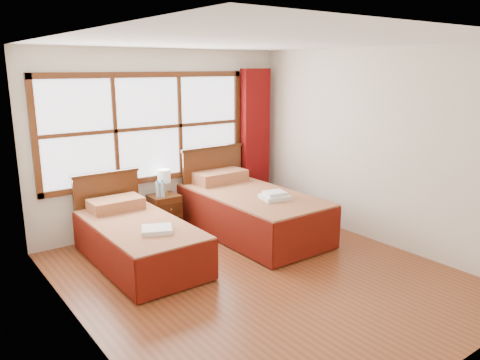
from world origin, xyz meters
TOP-DOWN VIEW (x-y plane):
  - floor at (0.00, 0.00)m, footprint 4.50×4.50m
  - ceiling at (0.00, 0.00)m, footprint 4.50×4.50m
  - wall_back at (0.00, 2.25)m, footprint 4.00×0.00m
  - wall_left at (-2.00, 0.00)m, footprint 0.00×4.50m
  - wall_right at (2.00, 0.00)m, footprint 0.00×4.50m
  - window at (-0.25, 2.21)m, footprint 3.16×0.06m
  - curtain at (1.60, 2.11)m, footprint 0.50×0.16m
  - bed_left at (-0.95, 1.20)m, footprint 1.00×2.02m
  - bed_right at (0.77, 1.20)m, footprint 1.17×2.28m
  - nightstand at (-0.16, 1.99)m, footprint 0.41×0.41m
  - towels_left at (-0.91, 0.73)m, footprint 0.43×0.41m
  - towels_right at (0.83, 0.71)m, footprint 0.41×0.38m
  - lamp at (-0.12, 2.05)m, footprint 0.18×0.18m
  - bottle_near at (-0.27, 1.97)m, footprint 0.06×0.06m
  - bottle_far at (-0.21, 1.93)m, footprint 0.06×0.06m

SIDE VIEW (x-z plane):
  - floor at x=0.00m, z-range 0.00..0.00m
  - nightstand at x=-0.16m, z-range 0.00..0.54m
  - bed_left at x=-0.95m, z-range -0.19..0.78m
  - bed_right at x=0.77m, z-range -0.22..0.92m
  - towels_left at x=-0.91m, z-range 0.52..0.57m
  - bottle_near at x=-0.27m, z-range 0.53..0.77m
  - bottle_far at x=-0.21m, z-range 0.53..0.78m
  - towels_right at x=0.83m, z-range 0.60..0.71m
  - lamp at x=-0.12m, z-range 0.62..0.98m
  - curtain at x=1.60m, z-range 0.02..2.32m
  - wall_back at x=0.00m, z-range -0.70..3.30m
  - wall_left at x=-2.00m, z-range -0.95..3.55m
  - wall_right at x=2.00m, z-range -0.95..3.55m
  - window at x=-0.25m, z-range 0.72..2.28m
  - ceiling at x=0.00m, z-range 2.60..2.60m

